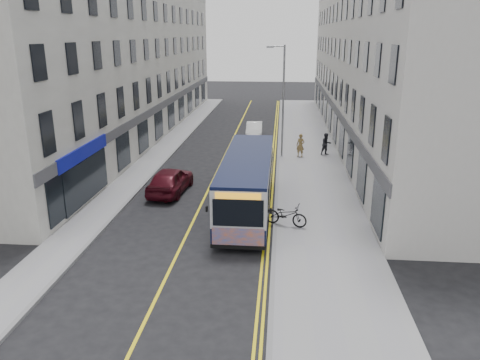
% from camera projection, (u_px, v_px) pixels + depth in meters
% --- Properties ---
extents(ground, '(140.00, 140.00, 0.00)m').
position_uv_depth(ground, '(188.00, 232.00, 21.60)').
color(ground, black).
rests_on(ground, ground).
extents(pavement_east, '(4.50, 64.00, 0.12)m').
position_uv_depth(pavement_east, '(310.00, 164.00, 32.45)').
color(pavement_east, gray).
rests_on(pavement_east, ground).
extents(pavement_west, '(2.00, 64.00, 0.12)m').
position_uv_depth(pavement_west, '(152.00, 161.00, 33.41)').
color(pavement_west, gray).
rests_on(pavement_west, ground).
extents(kerb_east, '(0.18, 64.00, 0.13)m').
position_uv_depth(kerb_east, '(278.00, 163.00, 32.64)').
color(kerb_east, slate).
rests_on(kerb_east, ground).
extents(kerb_west, '(0.18, 64.00, 0.13)m').
position_uv_depth(kerb_west, '(166.00, 161.00, 33.32)').
color(kerb_west, slate).
rests_on(kerb_west, ground).
extents(road_centre_line, '(0.12, 64.00, 0.01)m').
position_uv_depth(road_centre_line, '(221.00, 163.00, 33.00)').
color(road_centre_line, yellow).
rests_on(road_centre_line, ground).
extents(road_dbl_yellow_inner, '(0.10, 64.00, 0.01)m').
position_uv_depth(road_dbl_yellow_inner, '(271.00, 164.00, 32.70)').
color(road_dbl_yellow_inner, yellow).
rests_on(road_dbl_yellow_inner, ground).
extents(road_dbl_yellow_outer, '(0.10, 64.00, 0.01)m').
position_uv_depth(road_dbl_yellow_outer, '(274.00, 164.00, 32.68)').
color(road_dbl_yellow_outer, yellow).
rests_on(road_dbl_yellow_outer, ground).
extents(terrace_east, '(6.00, 46.00, 13.00)m').
position_uv_depth(terrace_east, '(372.00, 62.00, 38.61)').
color(terrace_east, silver).
rests_on(terrace_east, ground).
extents(terrace_west, '(6.00, 46.00, 13.00)m').
position_uv_depth(terrace_west, '(130.00, 60.00, 40.36)').
color(terrace_west, beige).
rests_on(terrace_west, ground).
extents(streetlamp, '(1.32, 0.18, 8.00)m').
position_uv_depth(streetlamp, '(282.00, 98.00, 33.23)').
color(streetlamp, gray).
rests_on(streetlamp, ground).
extents(city_bus, '(2.37, 10.11, 2.94)m').
position_uv_depth(city_bus, '(247.00, 181.00, 23.63)').
color(city_bus, black).
rests_on(city_bus, ground).
extents(bicycle, '(2.16, 1.31, 1.07)m').
position_uv_depth(bicycle, '(286.00, 215.00, 21.88)').
color(bicycle, black).
rests_on(bicycle, pavement_east).
extents(pedestrian_near, '(0.72, 0.61, 1.68)m').
position_uv_depth(pedestrian_near, '(300.00, 145.00, 33.99)').
color(pedestrian_near, olive).
rests_on(pedestrian_near, pavement_east).
extents(pedestrian_far, '(0.98, 0.90, 1.63)m').
position_uv_depth(pedestrian_far, '(326.00, 144.00, 34.51)').
color(pedestrian_far, black).
rests_on(pedestrian_far, pavement_east).
extents(car_white, '(1.49, 3.95, 1.29)m').
position_uv_depth(car_white, '(254.00, 130.00, 41.01)').
color(car_white, white).
rests_on(car_white, ground).
extents(car_maroon, '(2.15, 4.54, 1.50)m').
position_uv_depth(car_maroon, '(170.00, 180.00, 26.67)').
color(car_maroon, '#470B16').
rests_on(car_maroon, ground).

